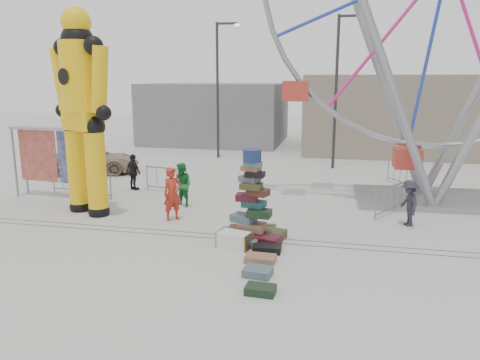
% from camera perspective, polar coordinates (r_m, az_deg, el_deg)
% --- Properties ---
extents(ground, '(90.00, 90.00, 0.00)m').
position_cam_1_polar(ground, '(13.90, -2.74, -8.03)').
color(ground, '#9E9E99').
rests_on(ground, ground).
extents(track_line_near, '(40.00, 0.04, 0.01)m').
position_cam_1_polar(track_line_near, '(14.44, -2.11, -7.21)').
color(track_line_near, '#47443F').
rests_on(track_line_near, ground).
extents(track_line_far, '(40.00, 0.04, 0.01)m').
position_cam_1_polar(track_line_far, '(14.81, -1.72, -6.70)').
color(track_line_far, '#47443F').
rests_on(track_line_far, ground).
extents(building_right, '(12.00, 8.00, 5.00)m').
position_cam_1_polar(building_right, '(32.84, 18.76, 7.66)').
color(building_right, gray).
rests_on(building_right, ground).
extents(building_left, '(10.00, 8.00, 4.40)m').
position_cam_1_polar(building_left, '(35.93, -2.90, 8.17)').
color(building_left, gray).
rests_on(building_left, ground).
extents(lamp_post_right, '(1.41, 0.25, 8.00)m').
position_cam_1_polar(lamp_post_right, '(25.57, 11.86, 11.33)').
color(lamp_post_right, '#2D2D30').
rests_on(lamp_post_right, ground).
extents(lamp_post_left, '(1.41, 0.25, 8.00)m').
position_cam_1_polar(lamp_post_left, '(28.53, -2.58, 11.66)').
color(lamp_post_left, '#2D2D30').
rests_on(lamp_post_left, ground).
extents(suitcase_tower, '(2.07, 1.74, 2.79)m').
position_cam_1_polar(suitcase_tower, '(14.17, 1.49, -4.28)').
color(suitcase_tower, '#1B534E').
rests_on(suitcase_tower, ground).
extents(crash_test_dummy, '(2.88, 1.62, 7.40)m').
position_cam_1_polar(crash_test_dummy, '(17.39, -18.71, 8.63)').
color(crash_test_dummy, black).
rests_on(crash_test_dummy, ground).
extents(banner_scaffold, '(4.06, 1.10, 2.90)m').
position_cam_1_polar(banner_scaffold, '(20.11, -21.49, 3.92)').
color(banner_scaffold, gray).
rests_on(banner_scaffold, ground).
extents(steamer_trunk, '(1.09, 0.80, 0.46)m').
position_cam_1_polar(steamer_trunk, '(13.71, -0.68, -7.31)').
color(steamer_trunk, silver).
rests_on(steamer_trunk, ground).
extents(row_case_0, '(0.83, 0.60, 0.23)m').
position_cam_1_polar(row_case_0, '(15.03, 2.81, -5.99)').
color(row_case_0, '#424221').
rests_on(row_case_0, ground).
extents(row_case_1, '(0.77, 0.47, 0.17)m').
position_cam_1_polar(row_case_1, '(14.42, 3.07, -6.90)').
color(row_case_1, slate).
rests_on(row_case_1, ground).
extents(row_case_2, '(0.82, 0.52, 0.21)m').
position_cam_1_polar(row_case_2, '(13.43, 3.30, -8.33)').
color(row_case_2, black).
rests_on(row_case_2, ground).
extents(row_case_3, '(0.83, 0.56, 0.19)m').
position_cam_1_polar(row_case_3, '(12.72, 2.50, -9.58)').
color(row_case_3, '#98664D').
rests_on(row_case_3, ground).
extents(row_case_4, '(0.75, 0.61, 0.21)m').
position_cam_1_polar(row_case_4, '(11.89, 2.19, -11.13)').
color(row_case_4, slate).
rests_on(row_case_4, ground).
extents(row_case_5, '(0.71, 0.50, 0.19)m').
position_cam_1_polar(row_case_5, '(11.00, 2.51, -13.22)').
color(row_case_5, '#1B311D').
rests_on(row_case_5, ground).
extents(barricade_dummy_a, '(2.00, 0.26, 1.10)m').
position_cam_1_polar(barricade_dummy_a, '(21.06, -19.66, -0.11)').
color(barricade_dummy_a, gray).
rests_on(barricade_dummy_a, ground).
extents(barricade_dummy_b, '(1.97, 0.53, 1.10)m').
position_cam_1_polar(barricade_dummy_b, '(20.19, -17.66, -0.48)').
color(barricade_dummy_b, gray).
rests_on(barricade_dummy_b, ground).
extents(barricade_dummy_c, '(1.98, 0.51, 1.10)m').
position_cam_1_polar(barricade_dummy_c, '(20.35, -8.95, 0.06)').
color(barricade_dummy_c, gray).
rests_on(barricade_dummy_c, ground).
extents(barricade_wheel_front, '(1.21, 1.71, 1.10)m').
position_cam_1_polar(barricade_wheel_front, '(17.64, 17.86, -2.32)').
color(barricade_wheel_front, gray).
rests_on(barricade_wheel_front, ground).
extents(barricade_wheel_back, '(1.00, 1.83, 1.10)m').
position_cam_1_polar(barricade_wheel_back, '(22.55, 18.95, 0.74)').
color(barricade_wheel_back, gray).
rests_on(barricade_wheel_back, ground).
extents(pedestrian_red, '(0.79, 0.78, 1.84)m').
position_cam_1_polar(pedestrian_red, '(16.27, -8.23, -1.70)').
color(pedestrian_red, '#AD2818').
rests_on(pedestrian_red, ground).
extents(pedestrian_green, '(1.01, 0.93, 1.68)m').
position_cam_1_polar(pedestrian_green, '(17.92, -7.05, -0.62)').
color(pedestrian_green, '#1C7130').
rests_on(pedestrian_green, ground).
extents(pedestrian_black, '(1.00, 0.80, 1.59)m').
position_cam_1_polar(pedestrian_black, '(20.97, -12.86, 0.95)').
color(pedestrian_black, black).
rests_on(pedestrian_black, ground).
extents(pedestrian_grey, '(0.83, 1.12, 1.55)m').
position_cam_1_polar(pedestrian_grey, '(16.49, 19.89, -2.66)').
color(pedestrian_grey, '#23232F').
rests_on(pedestrian_grey, ground).
extents(parked_suv, '(5.09, 3.31, 1.30)m').
position_cam_1_polar(parked_suv, '(25.37, -17.56, 2.30)').
color(parked_suv, tan).
rests_on(parked_suv, ground).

